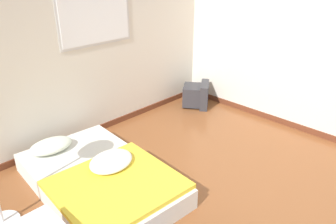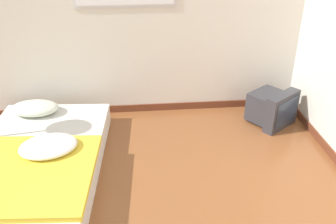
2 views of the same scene
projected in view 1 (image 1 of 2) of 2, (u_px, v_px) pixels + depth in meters
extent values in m
plane|color=brown|center=(217.00, 219.00, 3.26)|extent=(20.00, 20.00, 0.00)
cube|color=silver|center=(72.00, 48.00, 4.26)|extent=(7.21, 0.06, 2.60)
cube|color=brown|center=(85.00, 134.00, 4.76)|extent=(7.21, 0.02, 0.09)
cube|color=silver|center=(95.00, 13.00, 4.30)|extent=(1.13, 0.01, 0.85)
cube|color=white|center=(95.00, 13.00, 4.29)|extent=(1.06, 0.01, 0.78)
cube|color=silver|center=(336.00, 48.00, 4.28)|extent=(0.06, 7.21, 2.60)
cube|color=brown|center=(316.00, 133.00, 4.79)|extent=(0.02, 7.21, 0.09)
cube|color=silver|center=(99.00, 179.00, 3.67)|extent=(1.30, 2.01, 0.23)
ellipsoid|color=silver|center=(51.00, 146.00, 3.97)|extent=(0.54, 0.37, 0.14)
cube|color=yellow|center=(116.00, 185.00, 3.36)|extent=(1.27, 1.20, 0.05)
ellipsoid|color=silver|center=(111.00, 161.00, 3.63)|extent=(0.61, 0.53, 0.11)
cube|color=#333338|center=(192.00, 95.00, 5.73)|extent=(0.50, 0.48, 0.34)
cube|color=#333338|center=(204.00, 95.00, 5.69)|extent=(0.47, 0.39, 0.42)
cube|color=#283342|center=(208.00, 94.00, 5.68)|extent=(0.33, 0.24, 0.30)
cylinder|color=silver|center=(3.00, 222.00, 3.21)|extent=(0.32, 0.32, 0.02)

